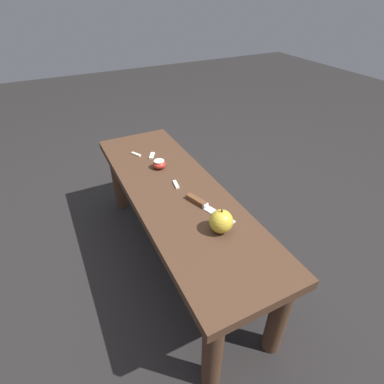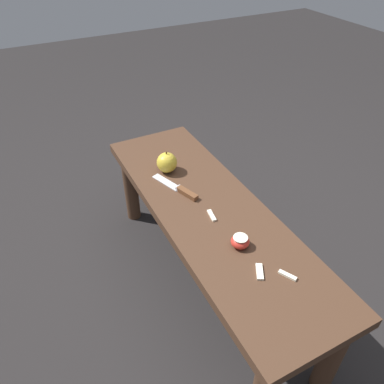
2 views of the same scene
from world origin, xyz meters
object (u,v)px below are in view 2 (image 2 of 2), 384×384
at_px(knife, 181,190).
at_px(wooden_bench, 210,224).
at_px(apple_whole, 167,163).
at_px(apple_cut, 240,241).

bearing_deg(knife, wooden_bench, -179.61).
xyz_separation_m(wooden_bench, knife, (-0.15, -0.05, 0.09)).
distance_m(wooden_bench, apple_whole, 0.33).
bearing_deg(apple_cut, apple_whole, -175.97).
xyz_separation_m(knife, apple_whole, (-0.16, 0.01, 0.04)).
bearing_deg(wooden_bench, apple_cut, -1.54).
relative_size(wooden_bench, apple_cut, 19.90).
distance_m(knife, apple_whole, 0.16).
distance_m(wooden_bench, knife, 0.18).
relative_size(wooden_bench, knife, 5.34).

